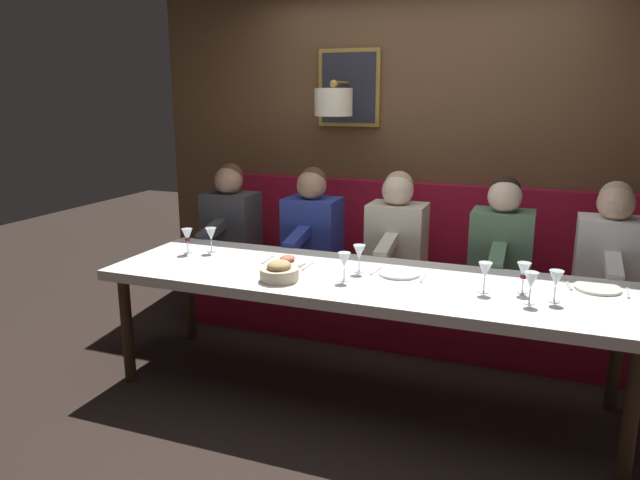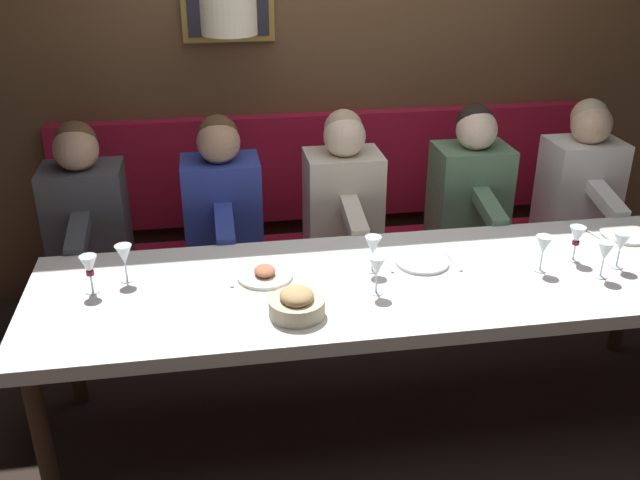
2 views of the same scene
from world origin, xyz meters
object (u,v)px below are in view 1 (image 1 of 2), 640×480
(dining_table, at_px, (361,286))
(diner_far, at_px, (312,224))
(wine_glass_1, at_px, (556,280))
(wine_glass_5, at_px, (485,271))
(diner_farthest, at_px, (231,217))
(wine_glass_6, at_px, (531,281))
(diner_near, at_px, (502,240))
(wine_glass_7, at_px, (344,261))
(wine_glass_4, at_px, (359,253))
(bread_bowl, at_px, (279,272))
(wine_glass_3, at_px, (187,236))
(diner_nearest, at_px, (610,249))
(diner_middle, at_px, (397,231))
(wine_glass_2, at_px, (211,235))
(wine_glass_0, at_px, (524,271))

(dining_table, relative_size, diner_far, 3.79)
(wine_glass_1, relative_size, wine_glass_5, 1.00)
(diner_farthest, height_order, wine_glass_6, diner_farthest)
(diner_far, bearing_deg, diner_near, -90.00)
(wine_glass_1, bearing_deg, wine_glass_5, 86.13)
(wine_glass_1, bearing_deg, wine_glass_6, 121.84)
(wine_glass_6, xyz_separation_m, wine_glass_7, (0.02, 0.98, 0.00))
(wine_glass_4, bearing_deg, bread_bowl, 129.80)
(diner_far, relative_size, wine_glass_3, 4.82)
(diner_nearest, bearing_deg, diner_middle, 90.00)
(dining_table, height_order, wine_glass_2, wine_glass_2)
(dining_table, bearing_deg, wine_glass_2, 81.45)
(wine_glass_6, bearing_deg, bread_bowl, 94.31)
(wine_glass_0, bearing_deg, diner_middle, 46.27)
(dining_table, height_order, wine_glass_4, wine_glass_4)
(diner_middle, distance_m, wine_glass_3, 1.45)
(diner_far, relative_size, wine_glass_2, 4.82)
(dining_table, height_order, wine_glass_5, wine_glass_5)
(wine_glass_7, bearing_deg, diner_near, -37.71)
(diner_far, height_order, wine_glass_5, diner_far)
(dining_table, xyz_separation_m, wine_glass_2, (0.16, 1.08, 0.18))
(wine_glass_2, xyz_separation_m, wine_glass_7, (-0.28, -1.02, 0.00))
(diner_near, relative_size, wine_glass_0, 4.82)
(diner_nearest, bearing_deg, diner_near, 90.00)
(dining_table, bearing_deg, diner_far, 36.55)
(diner_near, xyz_separation_m, wine_glass_0, (-0.85, -0.17, 0.04))
(wine_glass_2, height_order, wine_glass_6, same)
(diner_nearest, xyz_separation_m, bread_bowl, (-1.11, 1.77, -0.03))
(wine_glass_2, distance_m, wine_glass_7, 1.06)
(wine_glass_1, relative_size, wine_glass_2, 1.00)
(diner_farthest, bearing_deg, wine_glass_6, -114.13)
(wine_glass_7, bearing_deg, wine_glass_4, -8.48)
(dining_table, relative_size, wine_glass_0, 18.28)
(dining_table, relative_size, wine_glass_3, 18.28)
(wine_glass_3, relative_size, wine_glass_7, 1.00)
(wine_glass_0, bearing_deg, diner_far, 61.01)
(wine_glass_4, height_order, bread_bowl, wine_glass_4)
(wine_glass_0, bearing_deg, wine_glass_3, 88.59)
(wine_glass_3, distance_m, bread_bowl, 0.87)
(wine_glass_2, distance_m, wine_glass_5, 1.78)
(wine_glass_6, distance_m, wine_glass_7, 0.98)
(diner_far, height_order, wine_glass_2, diner_far)
(bread_bowl, bearing_deg, wine_glass_6, -85.69)
(wine_glass_2, relative_size, wine_glass_3, 1.00)
(diner_middle, bearing_deg, wine_glass_5, -142.77)
(diner_middle, bearing_deg, bread_bowl, 160.26)
(diner_far, xyz_separation_m, wine_glass_4, (-0.80, -0.62, 0.04))
(diner_farthest, xyz_separation_m, wine_glass_6, (-1.01, -2.26, 0.04))
(wine_glass_6, bearing_deg, wine_glass_2, 81.63)
(diner_far, height_order, wine_glass_7, diner_far)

